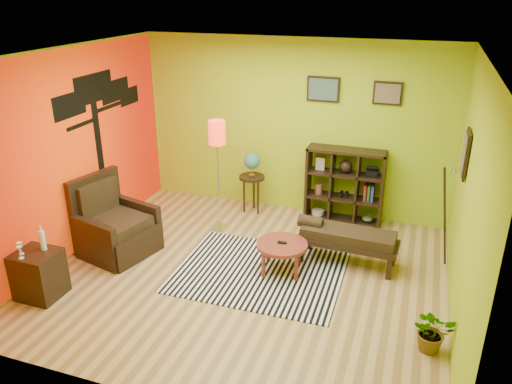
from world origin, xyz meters
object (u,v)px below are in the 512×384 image
(potted_plant, at_px, (432,335))
(bench, at_px, (345,237))
(floor_lamp, at_px, (217,143))
(globe_table, at_px, (252,168))
(side_cabinet, at_px, (39,274))
(coffee_table, at_px, (282,247))
(cube_shelf, at_px, (345,186))
(armchair, at_px, (114,230))

(potted_plant, bearing_deg, bench, 128.44)
(floor_lamp, relative_size, globe_table, 1.69)
(floor_lamp, bearing_deg, side_cabinet, -119.78)
(coffee_table, bearing_deg, cube_shelf, 73.89)
(side_cabinet, bearing_deg, cube_shelf, 46.34)
(potted_plant, bearing_deg, floor_lamp, 149.51)
(armchair, distance_m, bench, 3.20)
(floor_lamp, distance_m, globe_table, 1.03)
(floor_lamp, xyz_separation_m, globe_table, (0.26, 0.77, -0.62))
(coffee_table, bearing_deg, potted_plant, -27.44)
(cube_shelf, distance_m, bench, 1.33)
(coffee_table, distance_m, cube_shelf, 1.86)
(side_cabinet, bearing_deg, potted_plant, 6.46)
(globe_table, bearing_deg, cube_shelf, 4.74)
(armchair, bearing_deg, floor_lamp, 44.82)
(globe_table, bearing_deg, potted_plant, -42.29)
(coffee_table, relative_size, bench, 0.49)
(coffee_table, height_order, side_cabinet, side_cabinet)
(side_cabinet, distance_m, globe_table, 3.56)
(cube_shelf, bearing_deg, bench, -79.92)
(cube_shelf, xyz_separation_m, bench, (0.23, -1.30, -0.21))
(side_cabinet, xyz_separation_m, bench, (3.34, 1.97, 0.09))
(globe_table, bearing_deg, coffee_table, -58.86)
(bench, height_order, potted_plant, bench)
(floor_lamp, relative_size, potted_plant, 3.69)
(armchair, xyz_separation_m, side_cabinet, (-0.23, -1.25, -0.03))
(globe_table, height_order, potted_plant, globe_table)
(potted_plant, bearing_deg, armchair, 170.22)
(potted_plant, bearing_deg, cube_shelf, 116.73)
(globe_table, distance_m, potted_plant, 3.95)
(side_cabinet, distance_m, bench, 3.88)
(armchair, distance_m, side_cabinet, 1.27)
(armchair, bearing_deg, globe_table, 53.84)
(bench, bearing_deg, cube_shelf, 100.08)
(armchair, relative_size, side_cabinet, 1.21)
(floor_lamp, distance_m, bench, 2.26)
(bench, distance_m, potted_plant, 1.87)
(cube_shelf, bearing_deg, floor_lamp, -152.95)
(cube_shelf, relative_size, bench, 0.88)
(coffee_table, distance_m, side_cabinet, 3.00)
(armchair, height_order, cube_shelf, cube_shelf)
(side_cabinet, distance_m, cube_shelf, 4.52)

